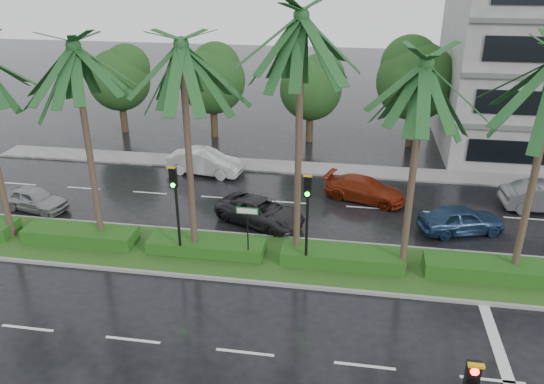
% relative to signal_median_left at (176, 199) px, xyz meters
% --- Properties ---
extents(ground, '(120.00, 120.00, 0.00)m').
position_rel_signal_median_left_xyz_m(ground, '(4.00, -0.30, -3.00)').
color(ground, black).
rests_on(ground, ground).
extents(far_sidewalk, '(40.00, 2.00, 0.12)m').
position_rel_signal_median_left_xyz_m(far_sidewalk, '(4.00, 11.70, -2.94)').
color(far_sidewalk, slate).
rests_on(far_sidewalk, ground).
extents(median, '(36.00, 4.00, 0.15)m').
position_rel_signal_median_left_xyz_m(median, '(4.00, 0.70, -2.92)').
color(median, gray).
rests_on(median, ground).
extents(hedge, '(35.20, 1.40, 0.60)m').
position_rel_signal_median_left_xyz_m(hedge, '(4.00, 0.70, -2.55)').
color(hedge, '#1E4814').
rests_on(hedge, median).
extents(lane_markings, '(34.00, 13.06, 0.01)m').
position_rel_signal_median_left_xyz_m(lane_markings, '(7.04, -0.73, -2.99)').
color(lane_markings, silver).
rests_on(lane_markings, ground).
extents(palm_row, '(26.30, 4.20, 10.93)m').
position_rel_signal_median_left_xyz_m(palm_row, '(2.75, 0.72, 5.48)').
color(palm_row, '#403124').
rests_on(palm_row, median).
extents(signal_median_left, '(0.34, 0.42, 4.36)m').
position_rel_signal_median_left_xyz_m(signal_median_left, '(0.00, 0.00, 0.00)').
color(signal_median_left, black).
rests_on(signal_median_left, median).
extents(signal_median_right, '(0.34, 0.42, 4.36)m').
position_rel_signal_median_left_xyz_m(signal_median_right, '(5.50, 0.00, 0.00)').
color(signal_median_right, black).
rests_on(signal_median_right, median).
extents(street_sign, '(0.95, 0.09, 2.60)m').
position_rel_signal_median_left_xyz_m(street_sign, '(3.00, 0.18, -0.87)').
color(street_sign, black).
rests_on(street_sign, median).
extents(bg_trees, '(32.47, 5.22, 7.54)m').
position_rel_signal_median_left_xyz_m(bg_trees, '(4.51, 17.29, 1.37)').
color(bg_trees, '#322216').
rests_on(bg_trees, ground).
extents(car_silver, '(2.23, 3.87, 1.24)m').
position_rel_signal_median_left_xyz_m(car_silver, '(-9.11, 3.70, -2.38)').
color(car_silver, gray).
rests_on(car_silver, ground).
extents(car_white, '(2.27, 4.77, 1.51)m').
position_rel_signal_median_left_xyz_m(car_white, '(-1.68, 10.00, -2.24)').
color(car_white, silver).
rests_on(car_white, ground).
extents(car_darkgrey, '(3.85, 5.06, 1.28)m').
position_rel_signal_median_left_xyz_m(car_darkgrey, '(2.82, 4.10, -2.36)').
color(car_darkgrey, '#242427').
rests_on(car_darkgrey, ground).
extents(car_red, '(3.04, 4.73, 1.28)m').
position_rel_signal_median_left_xyz_m(car_red, '(7.94, 7.69, -2.36)').
color(car_red, maroon).
rests_on(car_red, ground).
extents(car_blue, '(2.80, 4.36, 1.38)m').
position_rel_signal_median_left_xyz_m(car_blue, '(12.50, 4.69, -2.31)').
color(car_blue, navy).
rests_on(car_blue, ground).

